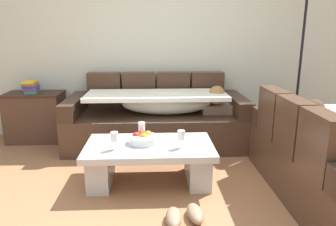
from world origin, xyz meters
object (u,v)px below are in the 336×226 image
object	(u,v)px
fruit_bowl	(143,138)
wine_glass_near_right	(181,136)
couch_near_window	(330,160)
pair_of_shoes	(184,215)
wine_glass_far_back	(142,127)
coffee_table	(150,158)
couch_along_wall	(159,119)
floor_lamp	(299,56)
book_stack_on_cabinet	(31,87)
wine_glass_near_left	(114,137)
side_cabinet	(36,117)

from	to	relation	value
fruit_bowl	wine_glass_near_right	xyz separation A→B (m)	(0.35, -0.16, 0.07)
couch_near_window	fruit_bowl	world-z (taller)	couch_near_window
couch_near_window	pair_of_shoes	xyz separation A→B (m)	(-1.29, -0.33, -0.29)
wine_glass_far_back	coffee_table	bearing A→B (deg)	-67.13
couch_near_window	wine_glass_near_right	distance (m)	1.30
pair_of_shoes	wine_glass_far_back	bearing A→B (deg)	112.15
wine_glass_far_back	couch_along_wall	bearing A→B (deg)	77.96
floor_lamp	pair_of_shoes	xyz separation A→B (m)	(-1.59, -1.79, -1.07)
wine_glass_near_right	book_stack_on_cabinet	distance (m)	2.29
couch_along_wall	book_stack_on_cabinet	distance (m)	1.70
wine_glass_far_back	pair_of_shoes	xyz separation A→B (m)	(0.35, -0.85, -0.45)
wine_glass_near_left	side_cabinet	size ratio (longest dim) A/B	0.23
couch_near_window	fruit_bowl	xyz separation A→B (m)	(-1.62, 0.40, 0.09)
couch_along_wall	side_cabinet	size ratio (longest dim) A/B	3.06
coffee_table	pair_of_shoes	xyz separation A→B (m)	(0.27, -0.67, -0.19)
wine_glass_near_left	side_cabinet	world-z (taller)	side_cabinet
side_cabinet	floor_lamp	bearing A→B (deg)	-2.79
couch_along_wall	wine_glass_far_back	distance (m)	0.90
fruit_bowl	wine_glass_near_left	distance (m)	0.31
fruit_bowl	side_cabinet	world-z (taller)	side_cabinet
floor_lamp	wine_glass_near_left	bearing A→B (deg)	-150.36
fruit_bowl	book_stack_on_cabinet	distance (m)	1.93
wine_glass_near_left	book_stack_on_cabinet	size ratio (longest dim) A/B	0.75
fruit_bowl	side_cabinet	distance (m)	1.90
coffee_table	floor_lamp	distance (m)	2.34
side_cabinet	book_stack_on_cabinet	size ratio (longest dim) A/B	3.27
couch_along_wall	book_stack_on_cabinet	size ratio (longest dim) A/B	9.99
couch_along_wall	fruit_bowl	size ratio (longest dim) A/B	7.87
coffee_table	side_cabinet	bearing A→B (deg)	139.71
fruit_bowl	pair_of_shoes	bearing A→B (deg)	-65.39
couch_along_wall	fruit_bowl	xyz separation A→B (m)	(-0.17, -1.00, 0.09)
fruit_bowl	wine_glass_near_left	size ratio (longest dim) A/B	1.69
couch_along_wall	floor_lamp	world-z (taller)	floor_lamp
wine_glass_near_left	wine_glass_near_right	distance (m)	0.60
couch_along_wall	pair_of_shoes	distance (m)	1.75
wine_glass_near_right	book_stack_on_cabinet	world-z (taller)	book_stack_on_cabinet
couch_near_window	pair_of_shoes	size ratio (longest dim) A/B	5.30
fruit_bowl	pair_of_shoes	world-z (taller)	fruit_bowl
fruit_bowl	wine_glass_near_left	bearing A→B (deg)	-144.92
wine_glass_near_right	pair_of_shoes	xyz separation A→B (m)	(-0.02, -0.57, -0.45)
couch_along_wall	fruit_bowl	distance (m)	1.02
coffee_table	floor_lamp	world-z (taller)	floor_lamp
fruit_bowl	side_cabinet	size ratio (longest dim) A/B	0.39
wine_glass_near_left	pair_of_shoes	bearing A→B (deg)	-43.63
couch_along_wall	pair_of_shoes	size ratio (longest dim) A/B	6.78
coffee_table	wine_glass_near_right	xyz separation A→B (m)	(0.29, -0.10, 0.26)
wine_glass_far_back	side_cabinet	size ratio (longest dim) A/B	0.23
fruit_bowl	book_stack_on_cabinet	xyz separation A→B (m)	(-1.47, 1.22, 0.30)
wine_glass_near_right	side_cabinet	bearing A→B (deg)	142.45
wine_glass_near_left	wine_glass_far_back	bearing A→B (deg)	52.23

